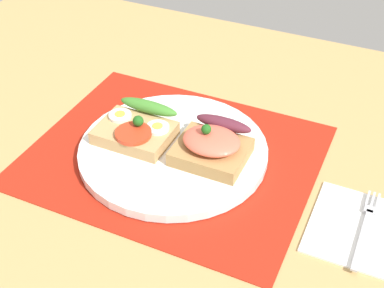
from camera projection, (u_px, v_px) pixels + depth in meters
ground_plane at (174, 164)px, 78.61cm from camera, size 120.00×90.00×3.20cm
placemat at (173, 155)px, 77.52cm from camera, size 40.67×33.35×0.30cm
plate at (173, 150)px, 76.99cm from camera, size 27.39×27.39×1.40cm
sandwich_egg_tomato at (137, 128)px, 77.60cm from camera, size 10.76×9.75×4.19cm
sandwich_salmon at (212, 145)px, 73.63cm from camera, size 9.92×9.93×5.47cm
napkin at (365, 230)px, 65.89cm from camera, size 13.35×13.31×0.60cm
fork at (366, 226)px, 65.76cm from camera, size 1.62×14.08×0.32cm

